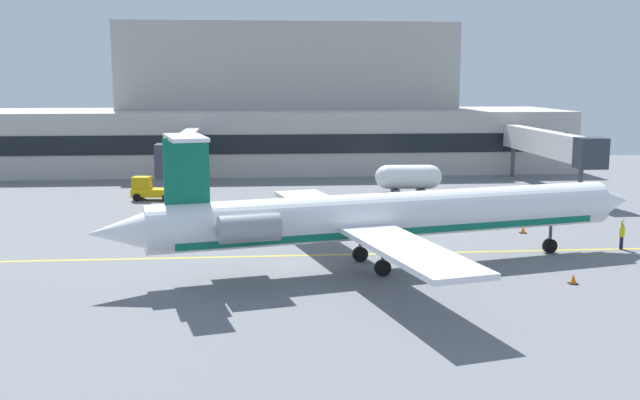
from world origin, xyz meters
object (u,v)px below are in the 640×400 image
at_px(baggage_tug, 560,205).
at_px(fuel_tank, 408,177).
at_px(pushback_tractor, 150,190).
at_px(regional_jet, 385,216).
at_px(marshaller, 622,235).

xyz_separation_m(baggage_tug, fuel_tank, (-9.47, 13.32, 0.62)).
bearing_deg(baggage_tug, pushback_tractor, 162.27).
relative_size(regional_jet, baggage_tug, 8.24).
bearing_deg(regional_jet, marshaller, 11.51).
bearing_deg(marshaller, pushback_tractor, 146.01).
xyz_separation_m(pushback_tractor, marshaller, (32.97, -22.23, -0.01)).
relative_size(baggage_tug, fuel_tank, 0.62).
bearing_deg(marshaller, baggage_tug, 86.55).
relative_size(regional_jet, marshaller, 17.62).
bearing_deg(pushback_tractor, regional_jet, -56.35).
height_order(pushback_tractor, marshaller, pushback_tractor).
relative_size(pushback_tractor, marshaller, 2.13).
distance_m(regional_jet, baggage_tug, 22.37).
bearing_deg(baggage_tug, marshaller, -93.45).
relative_size(baggage_tug, pushback_tractor, 1.00).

